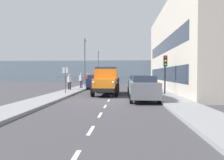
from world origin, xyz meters
TOP-DOWN VIEW (x-y plane):
  - ground_plane at (0.00, -9.57)m, footprint 80.00×80.00m
  - sidewalk_left at (-4.34, -9.57)m, footprint 2.08×43.12m
  - sidewalk_right at (4.34, -9.57)m, footprint 2.08×43.12m
  - road_centreline_markings at (0.00, -9.30)m, footprint 0.12×40.10m
  - building_terrace at (-9.86, -8.53)m, footprint 8.98×20.88m
  - sea_horizon at (0.00, -34.13)m, footprint 80.00×0.80m
  - seawall_railing at (-0.00, -30.53)m, footprint 28.08×0.08m
  - truck_vintage_orange at (0.49, -3.25)m, footprint 2.17×5.64m
  - car_grey_kerbside_near at (-2.35, 0.43)m, footprint 1.88×4.10m
  - car_teal_kerbside_1 at (-2.35, -4.57)m, footprint 1.89×4.52m
  - car_navy_oppositeside_0 at (2.35, -10.57)m, footprint 1.89×4.27m
  - car_silver_oppositeside_1 at (2.35, -17.20)m, footprint 1.90×4.48m
  - car_white_oppositeside_2 at (2.35, -23.11)m, footprint 1.82×4.59m
  - pedestrian_near_railing at (4.76, -7.10)m, footprint 0.53×0.34m
  - pedestrian_with_bag at (4.09, -9.82)m, footprint 0.53×0.34m
  - pedestrian_strolling at (3.73, -12.24)m, footprint 0.53×0.34m
  - pedestrian_by_lamp at (4.03, -15.11)m, footprint 0.53×0.34m
  - traffic_light_near at (-4.46, -2.87)m, footprint 0.28×0.41m
  - lamp_post_promenade at (4.34, -13.56)m, footprint 0.32×1.14m
  - lamp_post_far at (4.15, -26.54)m, footprint 0.32×1.14m
  - street_sign at (4.12, -3.42)m, footprint 0.50×0.07m

SIDE VIEW (x-z plane):
  - ground_plane at x=0.00m, z-range 0.00..0.00m
  - road_centreline_markings at x=0.00m, z-range 0.00..0.01m
  - sidewalk_left at x=-4.34m, z-range 0.00..0.15m
  - sidewalk_right at x=4.34m, z-range 0.00..0.15m
  - car_grey_kerbside_near at x=-2.35m, z-range 0.04..1.76m
  - car_navy_oppositeside_0 at x=2.35m, z-range 0.04..1.76m
  - car_white_oppositeside_2 at x=2.35m, z-range 0.04..1.76m
  - car_teal_kerbside_1 at x=-2.35m, z-range 0.04..1.76m
  - car_silver_oppositeside_1 at x=2.35m, z-range 0.04..1.76m
  - seawall_railing at x=0.00m, z-range 0.32..1.52m
  - pedestrian_near_railing at x=4.76m, z-range 0.29..1.94m
  - pedestrian_by_lamp at x=4.03m, z-range 0.31..2.04m
  - truck_vintage_orange at x=0.49m, z-range -0.04..2.39m
  - pedestrian_strolling at x=3.73m, z-range 0.31..2.08m
  - pedestrian_with_bag at x=4.09m, z-range 0.31..2.09m
  - street_sign at x=4.12m, z-range 0.56..2.81m
  - traffic_light_near at x=-4.46m, z-range 0.87..4.07m
  - sea_horizon at x=0.00m, z-range 0.00..5.00m
  - lamp_post_far at x=4.15m, z-range 0.76..7.02m
  - lamp_post_promenade at x=4.34m, z-range 0.77..7.31m
  - building_terrace at x=-9.86m, z-range 0.00..9.23m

